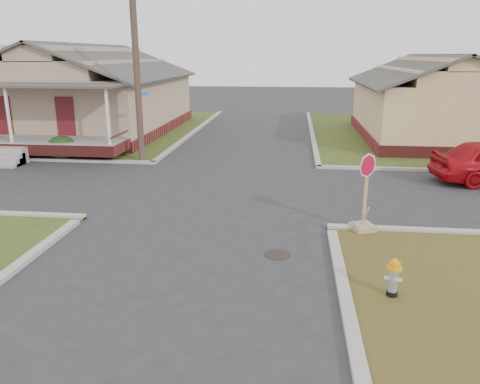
# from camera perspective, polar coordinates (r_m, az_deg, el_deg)

# --- Properties ---
(ground) EXTENTS (120.00, 120.00, 0.00)m
(ground) POSITION_cam_1_polar(r_m,az_deg,el_deg) (12.10, -5.84, -6.17)
(ground) COLOR #2A2A2D
(ground) RESTS_ON ground
(verge_far_left) EXTENTS (19.00, 19.00, 0.05)m
(verge_far_left) POSITION_cam_1_polar(r_m,az_deg,el_deg) (33.11, -21.58, 7.32)
(verge_far_left) COLOR #324719
(verge_far_left) RESTS_ON ground
(curbs) EXTENTS (80.00, 40.00, 0.12)m
(curbs) POSITION_cam_1_polar(r_m,az_deg,el_deg) (16.75, -2.23, 0.37)
(curbs) COLOR #A9A299
(curbs) RESTS_ON ground
(manhole) EXTENTS (0.64, 0.64, 0.01)m
(manhole) POSITION_cam_1_polar(r_m,az_deg,el_deg) (11.39, 4.59, -7.60)
(manhole) COLOR black
(manhole) RESTS_ON ground
(corner_house) EXTENTS (10.10, 15.50, 5.30)m
(corner_house) POSITION_cam_1_polar(r_m,az_deg,el_deg) (30.37, -18.09, 11.22)
(corner_house) COLOR maroon
(corner_house) RESTS_ON ground
(side_house_yellow) EXTENTS (7.60, 11.60, 4.70)m
(side_house_yellow) POSITION_cam_1_polar(r_m,az_deg,el_deg) (28.51, 22.20, 10.35)
(side_house_yellow) COLOR maroon
(side_house_yellow) RESTS_ON ground
(utility_pole) EXTENTS (1.80, 0.28, 9.00)m
(utility_pole) POSITION_cam_1_polar(r_m,az_deg,el_deg) (20.90, -12.60, 16.15)
(utility_pole) COLOR #422F26
(utility_pole) RESTS_ON ground
(fire_hydrant) EXTENTS (0.30, 0.30, 0.79)m
(fire_hydrant) POSITION_cam_1_polar(r_m,az_deg,el_deg) (9.75, 18.23, -9.64)
(fire_hydrant) COLOR black
(fire_hydrant) RESTS_ON ground
(stop_sign) EXTENTS (0.60, 0.59, 2.12)m
(stop_sign) POSITION_cam_1_polar(r_m,az_deg,el_deg) (13.04, 14.87, -2.58)
(stop_sign) COLOR tan
(stop_sign) RESTS_ON ground
(hedge_right) EXTENTS (1.40, 1.15, 1.07)m
(hedge_right) POSITION_cam_1_polar(r_m,az_deg,el_deg) (22.74, -20.88, 5.12)
(hedge_right) COLOR #163613
(hedge_right) RESTS_ON verge_far_left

